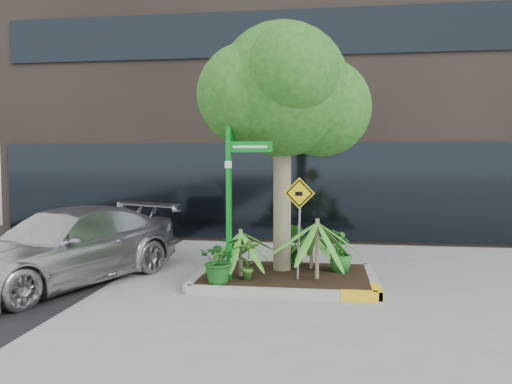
# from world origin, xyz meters

# --- Properties ---
(ground) EXTENTS (80.00, 80.00, 0.00)m
(ground) POSITION_xyz_m (0.00, 0.00, 0.00)
(ground) COLOR gray
(ground) RESTS_ON ground
(building) EXTENTS (18.00, 8.00, 15.00)m
(building) POSITION_xyz_m (0.50, 8.50, 7.50)
(building) COLOR #2D2621
(building) RESTS_ON ground
(planter) EXTENTS (3.35, 2.36, 0.15)m
(planter) POSITION_xyz_m (0.23, 0.27, 0.10)
(planter) COLOR #9E9E99
(planter) RESTS_ON ground
(tree) EXTENTS (3.29, 2.92, 4.94)m
(tree) POSITION_xyz_m (0.11, 0.65, 3.61)
(tree) COLOR gray
(tree) RESTS_ON ground
(palm_front) EXTENTS (1.22, 1.22, 1.36)m
(palm_front) POSITION_xyz_m (0.80, 0.00, 1.16)
(palm_front) COLOR gray
(palm_front) RESTS_ON ground
(palm_left) EXTENTS (0.97, 0.97, 1.08)m
(palm_left) POSITION_xyz_m (-0.60, 0.01, 0.96)
(palm_left) COLOR gray
(palm_left) RESTS_ON ground
(palm_back) EXTENTS (0.85, 0.85, 0.94)m
(palm_back) POSITION_xyz_m (0.67, 0.81, 0.85)
(palm_back) COLOR gray
(palm_back) RESTS_ON ground
(parked_car) EXTENTS (3.61, 5.12, 1.38)m
(parked_car) POSITION_xyz_m (-3.80, -0.40, 0.69)
(parked_car) COLOR #B1B2B6
(parked_car) RESTS_ON ground
(shrub_a) EXTENTS (0.92, 0.92, 0.81)m
(shrub_a) POSITION_xyz_m (-0.87, -0.53, 0.56)
(shrub_a) COLOR #175219
(shrub_a) RESTS_ON planter
(shrub_b) EXTENTS (0.55, 0.55, 0.81)m
(shrub_b) POSITION_xyz_m (1.23, 0.60, 0.55)
(shrub_b) COLOR #227122
(shrub_b) RESTS_ON planter
(shrub_c) EXTENTS (0.51, 0.51, 0.74)m
(shrub_c) POSITION_xyz_m (-0.42, -0.26, 0.52)
(shrub_c) COLOR #387223
(shrub_c) RESTS_ON planter
(shrub_d) EXTENTS (0.64, 0.64, 0.84)m
(shrub_d) POSITION_xyz_m (0.38, 1.12, 0.57)
(shrub_d) COLOR #1F651D
(shrub_d) RESTS_ON planter
(street_sign_post) EXTENTS (0.85, 0.90, 2.87)m
(street_sign_post) POSITION_xyz_m (-0.69, -0.25, 1.78)
(street_sign_post) COLOR #0B7C1E
(street_sign_post) RESTS_ON ground
(cattle_sign) EXTENTS (0.56, 0.26, 1.82)m
(cattle_sign) POSITION_xyz_m (0.47, -0.05, 1.38)
(cattle_sign) COLOR slate
(cattle_sign) RESTS_ON ground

